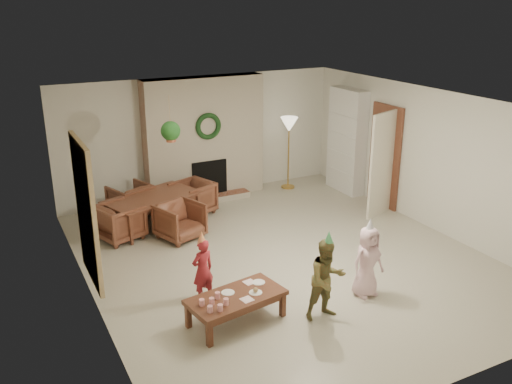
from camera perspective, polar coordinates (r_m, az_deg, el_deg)
floor at (r=8.96m, az=2.89°, el=-6.81°), size 7.00×7.00×0.00m
ceiling at (r=8.17m, az=3.19°, el=9.11°), size 7.00×7.00×0.00m
wall_back at (r=11.52m, az=-5.73°, el=5.75°), size 7.00×0.00×7.00m
wall_front at (r=5.97m, az=20.27°, el=-8.89°), size 7.00×0.00×7.00m
wall_left at (r=7.53m, az=-17.19°, el=-2.59°), size 0.00×7.00×7.00m
wall_right at (r=10.26m, az=17.73°, el=3.19°), size 0.00×7.00×7.00m
fireplace_mass at (r=11.34m, az=-5.36°, el=5.54°), size 2.50×0.40×2.50m
fireplace_hearth at (r=11.38m, az=-4.51°, el=-0.66°), size 1.60×0.30×0.12m
fireplace_firebox at (r=11.40m, az=-4.89°, el=1.44°), size 0.75×0.12×0.75m
fireplace_wreath at (r=11.07m, az=-4.96°, el=6.79°), size 0.54×0.10×0.54m
floor_lamp_base at (r=12.20m, az=3.32°, el=0.56°), size 0.29×0.29×0.03m
floor_lamp_post at (r=11.99m, az=3.38°, el=3.81°), size 0.03×0.03×1.42m
floor_lamp_shade at (r=11.83m, az=3.45°, el=6.99°), size 0.38×0.38×0.31m
bookshelf_carcass at (r=11.88m, az=9.39°, el=5.25°), size 0.30×1.00×2.20m
bookshelf_shelf_a at (r=12.04m, az=9.14°, el=2.24°), size 0.30×0.92×0.03m
bookshelf_shelf_b at (r=11.93m, az=9.25°, el=4.08°), size 0.30×0.92×0.03m
bookshelf_shelf_c at (r=11.83m, az=9.35°, el=5.95°), size 0.30×0.92×0.03m
bookshelf_shelf_d at (r=11.75m, az=9.46°, el=7.84°), size 0.30×0.92×0.03m
books_row_lower at (r=11.87m, az=9.52°, el=2.68°), size 0.20×0.40×0.24m
books_row_mid at (r=11.92m, az=9.06°, el=4.78°), size 0.20×0.44×0.24m
books_row_upper at (r=11.71m, az=9.59°, el=6.45°), size 0.20×0.36×0.22m
door_frame at (r=11.14m, az=13.19°, el=3.62°), size 0.05×0.86×2.04m
door_leaf at (r=10.63m, az=12.91°, el=2.77°), size 0.77×0.32×2.00m
curtain_panel at (r=7.72m, az=-17.17°, el=-2.04°), size 0.06×1.20×2.00m
dining_table at (r=10.17m, az=-10.47°, el=-2.04°), size 1.88×1.43×0.59m
dining_chair_near at (r=9.61m, az=-7.87°, el=-2.99°), size 0.89×0.90×0.65m
dining_chair_far at (r=10.72m, az=-12.83°, el=-0.89°), size 0.89×0.90×0.65m
dining_chair_left at (r=9.78m, az=-13.92°, el=-3.00°), size 0.90×0.89×0.65m
dining_chair_right at (r=10.68m, az=-6.56°, el=-0.60°), size 0.90×0.89×0.65m
hanging_plant_cord at (r=9.06m, az=-8.91°, el=7.68°), size 0.01×0.01×0.70m
hanging_plant_pot at (r=9.14m, az=-8.80°, el=5.54°), size 0.16×0.16×0.12m
hanging_plant_foliage at (r=9.11m, az=-8.84°, el=6.27°), size 0.32×0.32×0.32m
coffee_table_top at (r=7.16m, az=-2.08°, el=-10.83°), size 1.33×0.82×0.06m
coffee_table_apron at (r=7.19m, az=-2.07°, el=-11.30°), size 1.22×0.71×0.08m
coffee_leg_fl at (r=6.82m, az=-4.84°, el=-14.48°), size 0.08×0.08×0.33m
coffee_leg_fr at (r=7.37m, az=2.77°, el=-11.59°), size 0.08×0.08×0.33m
coffee_leg_bl at (r=7.19m, az=-7.04°, el=-12.61°), size 0.08×0.08×0.33m
coffee_leg_br at (r=7.72m, az=0.36°, el=-10.05°), size 0.08×0.08×0.33m
cup_a at (r=6.80m, az=-4.78°, el=-11.98°), size 0.08×0.08×0.09m
cup_b at (r=6.94m, az=-5.63°, el=-11.31°), size 0.08×0.08×0.09m
cup_c at (r=6.81m, az=-3.73°, el=-11.87°), size 0.08×0.08×0.09m
cup_d at (r=6.95m, az=-4.60°, el=-11.20°), size 0.08×0.08×0.09m
cup_e at (r=6.93m, az=-3.13°, el=-11.27°), size 0.08×0.08×0.09m
cup_f at (r=7.07m, az=-4.00°, el=-10.62°), size 0.08×0.08×0.09m
plate_a at (r=7.20m, az=-2.93°, el=-10.35°), size 0.20×0.20×0.01m
plate_b at (r=7.19m, az=-0.05°, el=-10.35°), size 0.20×0.20×0.01m
plate_c at (r=7.43m, az=0.27°, el=-9.33°), size 0.20×0.20×0.01m
food_scoop at (r=7.18m, az=-0.05°, el=-10.10°), size 0.08×0.08×0.07m
napkin_left at (r=7.04m, az=-0.94°, el=-11.07°), size 0.17×0.17×0.01m
napkin_right at (r=7.43m, az=-0.69°, el=-9.32°), size 0.17×0.17×0.01m
child_red at (r=7.62m, az=-5.53°, el=-8.05°), size 0.37×0.28×0.91m
party_hat_red at (r=7.41m, az=-5.66°, el=-4.67°), size 0.14×0.14×0.17m
child_plaid at (r=7.21m, az=7.35°, el=-8.96°), size 0.55×0.44×1.10m
party_hat_plaid at (r=6.96m, az=7.55°, el=-4.70°), size 0.17×0.17×0.18m
child_pink at (r=7.84m, az=11.47°, el=-7.07°), size 0.52×0.35×1.03m
party_hat_pink at (r=7.61m, az=11.75°, el=-3.33°), size 0.15×0.15×0.18m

